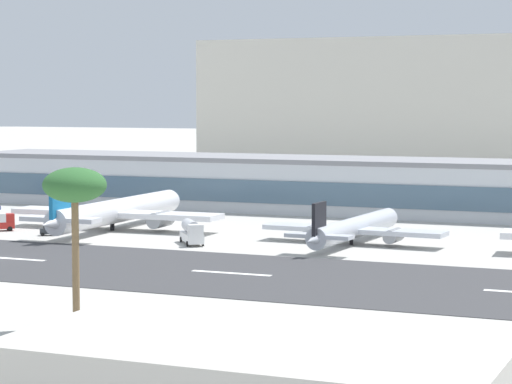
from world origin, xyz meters
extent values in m
plane|color=#B2AFA8|center=(0.00, 0.00, 0.00)|extent=(1400.00, 1400.00, 0.00)
cube|color=#38383A|center=(0.00, -0.45, 0.04)|extent=(800.00, 36.41, 0.08)
cube|color=white|center=(1.54, -0.45, 0.09)|extent=(12.00, 1.20, 0.01)
cube|color=white|center=(38.22, -0.45, 0.09)|extent=(12.00, 1.20, 0.01)
cube|color=silver|center=(19.24, 86.21, 5.33)|extent=(161.60, 22.51, 10.67)
cube|color=#476075|center=(19.24, 74.81, 4.80)|extent=(156.75, 0.30, 4.80)
cube|color=gray|center=(19.24, 86.21, 11.17)|extent=(163.21, 22.73, 1.00)
cube|color=beige|center=(13.65, 182.71, 21.09)|extent=(123.40, 32.57, 42.18)
cylinder|color=silver|center=(-3.10, 40.06, 3.46)|extent=(5.83, 44.76, 4.46)
sphere|color=silver|center=(-3.79, 62.38, 3.46)|extent=(4.24, 4.24, 4.24)
cone|color=silver|center=(-2.42, 17.75, 3.46)|extent=(4.26, 8.16, 4.02)
cube|color=silver|center=(-3.07, 39.17, 3.01)|extent=(41.46, 7.96, 0.98)
cylinder|color=gray|center=(6.21, 39.46, 2.23)|extent=(3.09, 6.34, 2.90)
cylinder|color=gray|center=(-12.36, 38.89, 2.23)|extent=(3.09, 6.34, 2.90)
cube|color=silver|center=(-2.47, 19.54, 3.91)|extent=(14.14, 4.11, 0.79)
cube|color=#1975B2|center=(-2.47, 19.54, 7.03)|extent=(0.90, 6.05, 7.14)
cylinder|color=black|center=(-3.03, 37.83, 0.61)|extent=(0.80, 0.80, 1.23)
cylinder|color=silver|center=(44.18, 37.23, 2.72)|extent=(5.01, 35.19, 3.51)
sphere|color=silver|center=(44.94, 54.75, 2.72)|extent=(3.33, 3.33, 3.33)
cone|color=silver|center=(43.43, 19.72, 2.72)|extent=(3.43, 6.44, 3.16)
cube|color=silver|center=(44.15, 36.53, 2.37)|extent=(31.57, 6.61, 0.77)
cylinder|color=gray|center=(51.21, 36.23, 1.75)|extent=(2.49, 5.00, 2.28)
cylinder|color=gray|center=(37.10, 36.84, 1.75)|extent=(2.49, 5.00, 2.28)
cube|color=silver|center=(43.49, 21.12, 3.07)|extent=(10.78, 3.35, 0.62)
cube|color=black|center=(43.49, 21.12, 5.52)|extent=(0.76, 4.75, 5.61)
cylinder|color=black|center=(44.11, 35.48, 0.48)|extent=(0.63, 0.63, 0.96)
cube|color=white|center=(19.16, 25.95, 1.15)|extent=(7.18, 8.36, 1.40)
cylinder|color=silver|center=(18.55, 26.77, 2.90)|extent=(5.15, 5.88, 2.10)
cube|color=white|center=(21.10, 23.37, 2.75)|extent=(3.14, 3.07, 1.80)
cylinder|color=black|center=(19.91, 22.79, 0.45)|extent=(0.76, 0.89, 0.90)
cylinder|color=black|center=(21.99, 24.35, 0.45)|extent=(0.76, 0.89, 0.90)
cylinder|color=black|center=(16.34, 27.55, 0.45)|extent=(0.76, 0.89, 0.90)
cylinder|color=black|center=(18.42, 29.11, 0.45)|extent=(0.76, 0.89, 0.90)
cube|color=#B2231E|center=(-20.40, 30.13, 2.40)|extent=(2.73, 2.76, 1.50)
cylinder|color=black|center=(-19.63, 29.21, 0.45)|extent=(0.85, 0.82, 0.90)
cylinder|color=black|center=(-21.26, 30.96, 0.45)|extent=(0.85, 0.82, 0.90)
cube|color=#2D3338|center=(-9.38, 26.63, 0.80)|extent=(3.58, 2.85, 1.00)
cube|color=black|center=(-9.38, 26.63, 1.75)|extent=(2.29, 2.00, 0.90)
cylinder|color=black|center=(-8.02, 26.41, 0.30)|extent=(0.66, 0.52, 0.60)
cylinder|color=black|center=(-8.73, 27.84, 0.30)|extent=(0.66, 0.52, 0.60)
cylinder|color=black|center=(-10.03, 25.42, 0.30)|extent=(0.66, 0.52, 0.60)
cylinder|color=black|center=(-10.74, 26.85, 0.30)|extent=(0.66, 0.52, 0.60)
cylinder|color=brown|center=(38.37, -40.84, 7.63)|extent=(0.76, 0.76, 15.26)
ellipsoid|color=#2D602D|center=(38.37, -40.84, 15.26)|extent=(6.71, 6.71, 3.69)
cube|color=#BCB7AD|center=(69.08, -63.22, 3.14)|extent=(36.97, 22.20, 6.28)
camera|label=1|loc=(100.44, -139.65, 24.12)|focal=77.74mm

